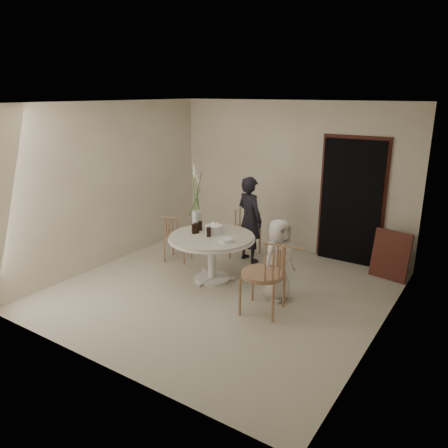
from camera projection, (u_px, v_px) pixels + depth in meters
The scene contains 18 objects.
ground at pixel (222, 291), 6.49m from camera, with size 4.50×4.50×0.00m, color beige.
room_shell at pixel (222, 184), 6.02m from camera, with size 4.50×4.50×4.50m.
doorway at pixel (351, 203), 7.33m from camera, with size 1.00×0.10×2.10m, color black.
door_trim at pixel (352, 199), 7.34m from camera, with size 1.12×0.03×2.22m, color #5B241F.
table at pixel (212, 243), 6.69m from camera, with size 1.33×1.33×0.73m.
picture_frame at pixel (391, 255), 6.82m from camera, with size 0.58×0.04×0.78m, color #5B241F.
chair_far at pixel (248, 223), 7.81m from camera, with size 0.56×0.60×0.91m.
chair_right at pixel (273, 268), 5.65m from camera, with size 0.64×0.60×0.99m.
chair_left at pixel (172, 232), 7.56m from camera, with size 0.54×0.52×0.78m.
girl at pixel (250, 219), 7.45m from camera, with size 0.54×0.36×1.49m, color black.
boy at pixel (279, 260), 6.10m from camera, with size 0.57×0.37×1.17m, color silver.
birthday_cake at pixel (214, 229), 6.76m from camera, with size 0.26×0.26×0.18m.
cola_tumbler_a at pixel (194, 229), 6.74m from camera, with size 0.07×0.07×0.15m, color black.
cola_tumbler_b at pixel (209, 232), 6.59m from camera, with size 0.07×0.07×0.15m, color black.
cola_tumbler_c at pixel (197, 228), 6.76m from camera, with size 0.08×0.08×0.16m, color black.
cola_tumbler_d at pixel (200, 226), 6.90m from camera, with size 0.07×0.07×0.15m, color black.
plate_stack at pixel (226, 240), 6.38m from camera, with size 0.21×0.21×0.05m, color white.
flower_vase at pixel (197, 206), 6.91m from camera, with size 0.15×0.15×1.07m.
Camera 1 is at (3.29, -4.92, 2.84)m, focal length 35.00 mm.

